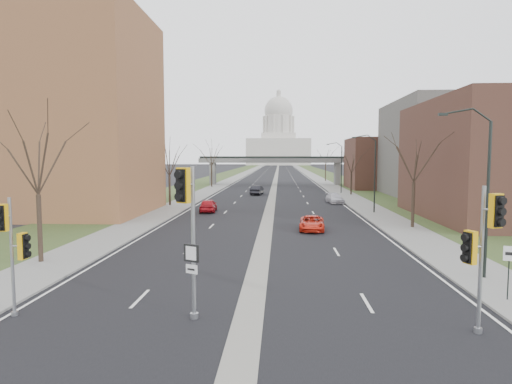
# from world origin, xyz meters

# --- Properties ---
(ground) EXTENTS (700.00, 700.00, 0.00)m
(ground) POSITION_xyz_m (0.00, 0.00, 0.00)
(ground) COLOR black
(ground) RESTS_ON ground
(road_surface) EXTENTS (20.00, 600.00, 0.01)m
(road_surface) POSITION_xyz_m (0.00, 150.00, 0.01)
(road_surface) COLOR black
(road_surface) RESTS_ON ground
(median_strip) EXTENTS (1.20, 600.00, 0.02)m
(median_strip) POSITION_xyz_m (0.00, 150.00, 0.00)
(median_strip) COLOR gray
(median_strip) RESTS_ON ground
(sidewalk_right) EXTENTS (4.00, 600.00, 0.12)m
(sidewalk_right) POSITION_xyz_m (12.00, 150.00, 0.06)
(sidewalk_right) COLOR gray
(sidewalk_right) RESTS_ON ground
(sidewalk_left) EXTENTS (4.00, 600.00, 0.12)m
(sidewalk_left) POSITION_xyz_m (-12.00, 150.00, 0.06)
(sidewalk_left) COLOR gray
(sidewalk_left) RESTS_ON ground
(grass_verge_right) EXTENTS (8.00, 600.00, 0.10)m
(grass_verge_right) POSITION_xyz_m (18.00, 150.00, 0.05)
(grass_verge_right) COLOR #29401D
(grass_verge_right) RESTS_ON ground
(grass_verge_left) EXTENTS (8.00, 600.00, 0.10)m
(grass_verge_left) POSITION_xyz_m (-18.00, 150.00, 0.05)
(grass_verge_left) COLOR #29401D
(grass_verge_left) RESTS_ON ground
(apartment_building) EXTENTS (25.00, 16.00, 22.00)m
(apartment_building) POSITION_xyz_m (-26.00, 30.00, 11.00)
(apartment_building) COLOR #8D5C38
(apartment_building) RESTS_ON ground
(commercial_block_near) EXTENTS (16.00, 20.00, 12.00)m
(commercial_block_near) POSITION_xyz_m (24.00, 28.00, 6.00)
(commercial_block_near) COLOR #4E3024
(commercial_block_near) RESTS_ON ground
(commercial_block_mid) EXTENTS (18.00, 22.00, 15.00)m
(commercial_block_mid) POSITION_xyz_m (28.00, 52.00, 7.50)
(commercial_block_mid) COLOR #63615A
(commercial_block_mid) RESTS_ON ground
(commercial_block_far) EXTENTS (14.00, 14.00, 10.00)m
(commercial_block_far) POSITION_xyz_m (22.00, 70.00, 5.00)
(commercial_block_far) COLOR #4E3024
(commercial_block_far) RESTS_ON ground
(pedestrian_bridge) EXTENTS (34.00, 3.00, 6.45)m
(pedestrian_bridge) POSITION_xyz_m (0.00, 80.00, 4.84)
(pedestrian_bridge) COLOR slate
(pedestrian_bridge) RESTS_ON ground
(capitol) EXTENTS (48.00, 42.00, 55.75)m
(capitol) POSITION_xyz_m (0.00, 320.00, 18.60)
(capitol) COLOR beige
(capitol) RESTS_ON ground
(streetlight_near) EXTENTS (2.61, 0.20, 8.70)m
(streetlight_near) POSITION_xyz_m (10.99, 6.00, 6.95)
(streetlight_near) COLOR black
(streetlight_near) RESTS_ON sidewalk_right
(streetlight_mid) EXTENTS (2.61, 0.20, 8.70)m
(streetlight_mid) POSITION_xyz_m (10.99, 32.00, 6.95)
(streetlight_mid) COLOR black
(streetlight_mid) RESTS_ON sidewalk_right
(streetlight_far) EXTENTS (2.61, 0.20, 8.70)m
(streetlight_far) POSITION_xyz_m (10.99, 58.00, 6.95)
(streetlight_far) COLOR black
(streetlight_far) RESTS_ON sidewalk_right
(tree_left_a) EXTENTS (7.20, 7.20, 9.40)m
(tree_left_a) POSITION_xyz_m (-13.00, 8.00, 6.64)
(tree_left_a) COLOR #382B21
(tree_left_a) RESTS_ON sidewalk_left
(tree_left_b) EXTENTS (6.75, 6.75, 8.81)m
(tree_left_b) POSITION_xyz_m (-13.00, 38.00, 6.23)
(tree_left_b) COLOR #382B21
(tree_left_b) RESTS_ON sidewalk_left
(tree_left_c) EXTENTS (7.65, 7.65, 9.99)m
(tree_left_c) POSITION_xyz_m (-13.00, 72.00, 7.04)
(tree_left_c) COLOR #382B21
(tree_left_c) RESTS_ON sidewalk_left
(tree_right_a) EXTENTS (7.20, 7.20, 9.40)m
(tree_right_a) POSITION_xyz_m (13.00, 22.00, 6.64)
(tree_right_a) COLOR #382B21
(tree_right_a) RESTS_ON sidewalk_right
(tree_right_b) EXTENTS (6.30, 6.30, 8.22)m
(tree_right_b) POSITION_xyz_m (13.00, 55.00, 5.82)
(tree_right_b) COLOR #382B21
(tree_right_b) RESTS_ON sidewalk_right
(tree_right_c) EXTENTS (7.65, 7.65, 9.99)m
(tree_right_c) POSITION_xyz_m (13.00, 95.00, 7.04)
(tree_right_c) COLOR #382B21
(tree_right_c) RESTS_ON sidewalk_right
(signal_pole_left) EXTENTS (0.84, 0.83, 4.76)m
(signal_pole_left) POSITION_xyz_m (-9.18, -0.44, 3.11)
(signal_pole_left) COLOR gray
(signal_pole_left) RESTS_ON ground
(signal_pole_median) EXTENTS (0.88, 1.00, 5.97)m
(signal_pole_median) POSITION_xyz_m (-2.26, -0.46, 4.16)
(signal_pole_median) COLOR gray
(signal_pole_median) RESTS_ON ground
(signal_pole_right) EXTENTS (1.21, 0.89, 5.33)m
(signal_pole_right) POSITION_xyz_m (8.26, -1.21, 3.49)
(signal_pole_right) COLOR gray
(signal_pole_right) RESTS_ON ground
(speed_limit_sign) EXTENTS (0.50, 0.18, 2.36)m
(speed_limit_sign) POSITION_xyz_m (11.17, 2.51, 1.75)
(speed_limit_sign) COLOR black
(speed_limit_sign) RESTS_ON sidewalk_right
(car_left_near) EXTENTS (2.07, 4.54, 1.51)m
(car_left_near) POSITION_xyz_m (-7.02, 32.30, 0.75)
(car_left_near) COLOR #AB131C
(car_left_near) RESTS_ON ground
(car_left_far) EXTENTS (2.22, 4.85, 1.54)m
(car_left_far) POSITION_xyz_m (-2.60, 55.01, 0.77)
(car_left_far) COLOR black
(car_left_far) RESTS_ON ground
(car_right_near) EXTENTS (2.40, 4.64, 1.25)m
(car_right_near) POSITION_xyz_m (4.00, 20.49, 0.62)
(car_right_near) COLOR red
(car_right_near) RESTS_ON ground
(car_right_mid) EXTENTS (2.42, 4.77, 1.33)m
(car_right_mid) POSITION_xyz_m (8.71, 42.35, 0.66)
(car_right_mid) COLOR silver
(car_right_mid) RESTS_ON ground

